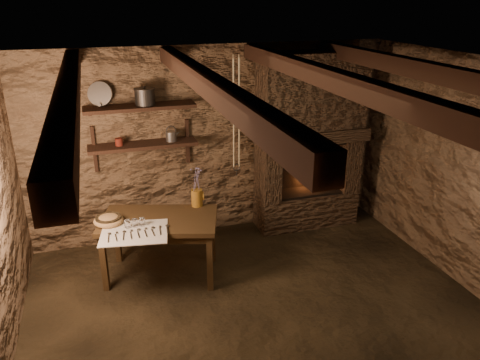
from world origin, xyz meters
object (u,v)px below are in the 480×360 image
object	(u,v)px
stoneware_jug	(197,190)
red_pot	(308,177)
wooden_bowl	(109,220)
work_table	(161,245)
iron_stockpot	(145,97)

from	to	relation	value
stoneware_jug	red_pot	world-z (taller)	red_pot
wooden_bowl	red_pot	size ratio (longest dim) A/B	0.57
work_table	stoneware_jug	xyz separation A→B (m)	(0.47, 0.19, 0.52)
wooden_bowl	red_pot	xyz separation A→B (m)	(2.57, 0.61, -0.04)
stoneware_jug	iron_stockpot	world-z (taller)	iron_stockpot
iron_stockpot	stoneware_jug	bearing A→B (deg)	-52.31
work_table	iron_stockpot	bearing A→B (deg)	104.80
work_table	red_pot	distance (m)	2.17
stoneware_jug	wooden_bowl	bearing A→B (deg)	-159.82
work_table	stoneware_jug	bearing A→B (deg)	39.34
work_table	iron_stockpot	distance (m)	1.66
red_pot	stoneware_jug	bearing A→B (deg)	-164.25
stoneware_jug	wooden_bowl	world-z (taller)	stoneware_jug
work_table	wooden_bowl	xyz separation A→B (m)	(-0.52, 0.03, 0.36)
wooden_bowl	iron_stockpot	xyz separation A→B (m)	(0.55, 0.73, 1.12)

